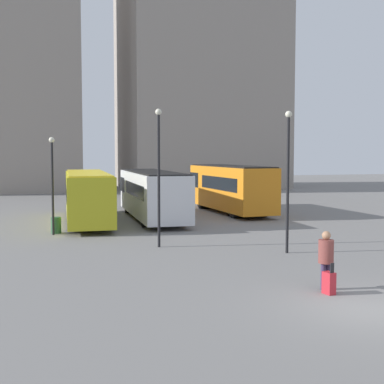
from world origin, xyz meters
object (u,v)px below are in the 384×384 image
(traveler, at_px, (326,255))
(lamp_post_2, at_px, (159,167))
(lamp_post_0, at_px, (288,170))
(trash_bin, at_px, (56,225))
(suitcase, at_px, (329,283))
(bus_0, at_px, (87,195))
(lamp_post_1, at_px, (52,177))
(bus_2, at_px, (230,187))
(bus_1, at_px, (152,193))

(traveler, xyz_separation_m, lamp_post_2, (-3.03, 8.79, 2.49))
(lamp_post_0, relative_size, trash_bin, 6.95)
(suitcase, height_order, lamp_post_0, lamp_post_0)
(bus_0, bearing_deg, traveler, -160.74)
(traveler, bearing_deg, lamp_post_1, 19.51)
(bus_2, bearing_deg, bus_1, 107.72)
(suitcase, bearing_deg, lamp_post_0, -25.21)
(lamp_post_2, xyz_separation_m, trash_bin, (-4.12, 5.60, -3.14))
(bus_0, distance_m, trash_bin, 4.94)
(bus_1, relative_size, trash_bin, 14.08)
(bus_0, bearing_deg, suitcase, -161.61)
(bus_1, xyz_separation_m, suitcase, (0.77, -19.48, -1.32))
(suitcase, relative_size, lamp_post_1, 0.19)
(lamp_post_1, relative_size, lamp_post_2, 0.82)
(lamp_post_0, bearing_deg, bus_1, 101.49)
(bus_2, bearing_deg, bus_0, 102.27)
(trash_bin, bearing_deg, suitcase, -64.90)
(suitcase, distance_m, trash_bin, 16.43)
(lamp_post_2, bearing_deg, suitcase, -72.92)
(traveler, distance_m, suitcase, 0.90)
(bus_1, distance_m, bus_2, 6.48)
(traveler, height_order, lamp_post_0, lamp_post_0)
(suitcase, bearing_deg, bus_0, 5.97)
(suitcase, bearing_deg, bus_2, -22.32)
(suitcase, distance_m, lamp_post_2, 10.22)
(lamp_post_2, bearing_deg, traveler, -70.97)
(suitcase, xyz_separation_m, trash_bin, (-6.97, 14.88, 0.09))
(bus_2, xyz_separation_m, lamp_post_1, (-12.52, -7.14, 1.18))
(bus_2, distance_m, lamp_post_2, 14.86)
(traveler, height_order, lamp_post_2, lamp_post_2)
(traveler, relative_size, lamp_post_0, 0.31)
(suitcase, relative_size, trash_bin, 1.12)
(bus_1, height_order, traveler, bus_1)
(bus_0, relative_size, lamp_post_2, 1.96)
(bus_1, xyz_separation_m, lamp_post_0, (2.68, -13.19, 1.80))
(bus_0, distance_m, bus_1, 4.11)
(traveler, height_order, trash_bin, traveler)
(bus_1, distance_m, trash_bin, 7.82)
(bus_1, bearing_deg, bus_2, -68.33)
(traveler, bearing_deg, suitcase, 151.06)
(traveler, xyz_separation_m, suitcase, (-0.18, -0.48, -0.74))
(lamp_post_1, bearing_deg, bus_0, 64.60)
(suitcase, xyz_separation_m, lamp_post_2, (-2.85, 9.27, 3.23))
(bus_0, bearing_deg, lamp_post_2, -164.34)
(bus_1, relative_size, suitcase, 12.54)
(bus_2, bearing_deg, suitcase, 165.31)
(lamp_post_2, bearing_deg, bus_0, 101.51)
(lamp_post_0, height_order, lamp_post_2, lamp_post_2)
(bus_2, distance_m, trash_bin, 14.09)
(bus_0, distance_m, lamp_post_0, 14.67)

